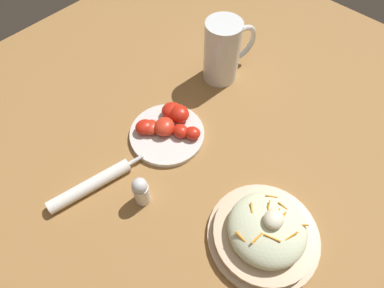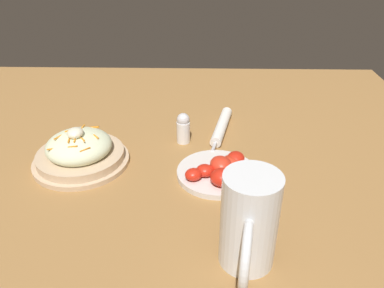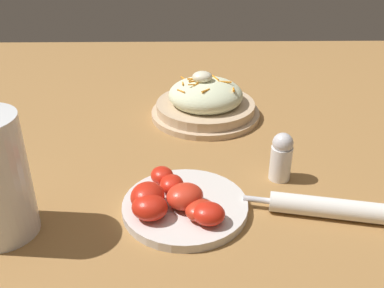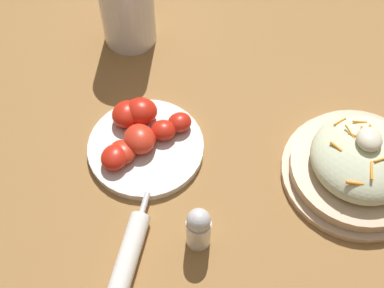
{
  "view_description": "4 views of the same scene",
  "coord_description": "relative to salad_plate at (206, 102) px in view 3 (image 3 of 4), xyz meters",
  "views": [
    {
      "loc": [
        0.3,
        0.22,
        0.62
      ],
      "look_at": [
        0.03,
        -0.04,
        0.06
      ],
      "focal_mm": 30.38,
      "sensor_mm": 36.0,
      "label": 1
    },
    {
      "loc": [
        -0.65,
        -0.09,
        0.47
      ],
      "look_at": [
        0.06,
        -0.07,
        0.06
      ],
      "focal_mm": 35.83,
      "sensor_mm": 36.0,
      "label": 2
    },
    {
      "loc": [
        0.03,
        -0.6,
        0.37
      ],
      "look_at": [
        0.04,
        -0.06,
        0.07
      ],
      "focal_mm": 40.8,
      "sensor_mm": 36.0,
      "label": 3
    },
    {
      "loc": [
        0.47,
        -0.05,
        0.68
      ],
      "look_at": [
        0.07,
        -0.05,
        0.09
      ],
      "focal_mm": 50.94,
      "sensor_mm": 36.0,
      "label": 4
    }
  ],
  "objects": [
    {
      "name": "salad_plate",
      "position": [
        0.0,
        0.0,
        0.0
      ],
      "size": [
        0.21,
        0.21,
        0.09
      ],
      "color": "#D1B28E",
      "rests_on": "ground_plane"
    },
    {
      "name": "napkin_roll",
      "position": [
        0.16,
        -0.32,
        -0.02
      ],
      "size": [
        0.21,
        0.06,
        0.03
      ],
      "color": "white",
      "rests_on": "ground_plane"
    },
    {
      "name": "tomato_plate",
      "position": [
        -0.05,
        -0.31,
        -0.01
      ],
      "size": [
        0.17,
        0.17,
        0.05
      ],
      "color": "silver",
      "rests_on": "ground_plane"
    },
    {
      "name": "ground_plane",
      "position": [
        -0.07,
        -0.18,
        -0.03
      ],
      "size": [
        1.43,
        1.43,
        0.0
      ],
      "primitive_type": "plane",
      "color": "#9E703D"
    },
    {
      "name": "salt_shaker",
      "position": [
        0.1,
        -0.23,
        0.01
      ],
      "size": [
        0.03,
        0.03,
        0.08
      ],
      "color": "white",
      "rests_on": "ground_plane"
    }
  ]
}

